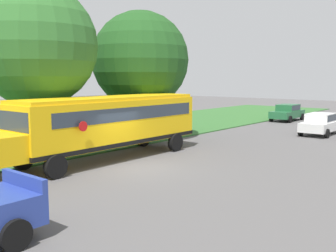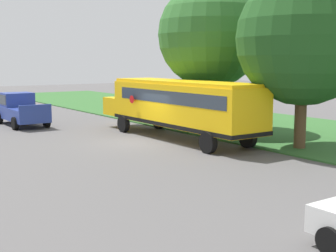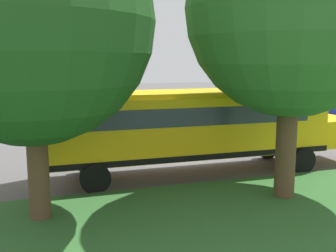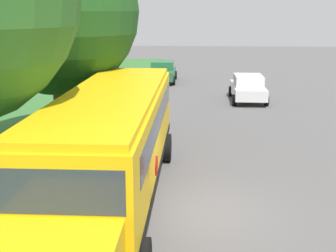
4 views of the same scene
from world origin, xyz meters
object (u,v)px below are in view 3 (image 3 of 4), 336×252
object	(u,v)px
oak_tree_beside_bus	(296,11)
oak_tree_roadside_mid	(32,20)
pickup_truck	(331,116)
school_bus	(196,124)

from	to	relation	value
oak_tree_beside_bus	oak_tree_roadside_mid	bearing A→B (deg)	85.99
pickup_truck	oak_tree_roadside_mid	bearing A→B (deg)	116.83
school_bus	pickup_truck	distance (m)	11.84
school_bus	oak_tree_roadside_mid	distance (m)	7.16
school_bus	oak_tree_beside_bus	xyz separation A→B (m)	(-3.42, -1.76, 3.78)
oak_tree_roadside_mid	pickup_truck	bearing A→B (deg)	-63.17
school_bus	oak_tree_roadside_mid	size ratio (longest dim) A/B	1.48
pickup_truck	oak_tree_roadside_mid	distance (m)	18.62
oak_tree_beside_bus	oak_tree_roadside_mid	distance (m)	7.41
pickup_truck	oak_tree_roadside_mid	size ratio (longest dim) A/B	0.64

